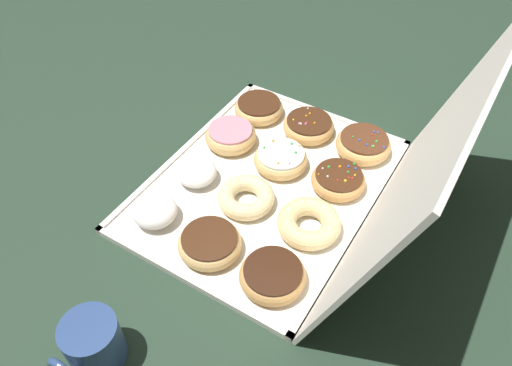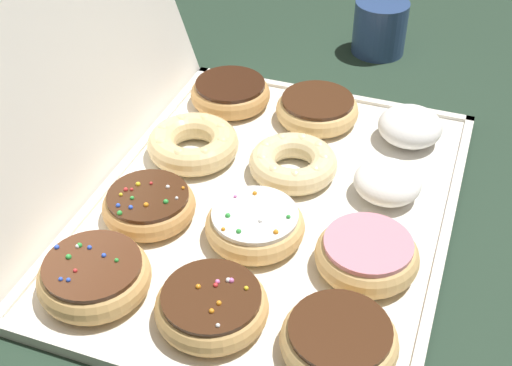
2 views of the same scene
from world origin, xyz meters
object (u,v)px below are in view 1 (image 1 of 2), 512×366
(sprinkle_donut_4, at_px, (308,126))
(coffee_mug, at_px, (92,343))
(sprinkle_donut_5, at_px, (282,160))
(cruller_donut_10, at_px, (309,223))
(cruller_donut_6, at_px, (246,197))
(donut_box, at_px, (266,185))
(pink_frosted_donut_1, at_px, (231,136))
(chocolate_frosted_donut_11, at_px, (273,275))
(powdered_filled_donut_2, at_px, (197,172))
(powdered_filled_donut_3, at_px, (155,211))
(chocolate_frosted_donut_7, at_px, (210,243))
(chocolate_frosted_donut_0, at_px, (259,108))
(sprinkle_donut_8, at_px, (363,144))
(sprinkle_donut_9, at_px, (338,180))

(sprinkle_donut_4, relative_size, coffee_mug, 1.07)
(sprinkle_donut_5, distance_m, cruller_donut_10, 0.18)
(sprinkle_donut_4, height_order, cruller_donut_6, sprinkle_donut_4)
(donut_box, xyz_separation_m, sprinkle_donut_4, (-0.19, -0.00, 0.02))
(cruller_donut_10, bearing_deg, pink_frosted_donut_1, -116.26)
(cruller_donut_10, distance_m, chocolate_frosted_donut_11, 0.14)
(powdered_filled_donut_2, relative_size, sprinkle_donut_4, 0.72)
(cruller_donut_10, bearing_deg, sprinkle_donut_4, -152.11)
(cruller_donut_10, bearing_deg, cruller_donut_6, -87.65)
(donut_box, bearing_deg, powdered_filled_donut_3, -34.42)
(powdered_filled_donut_2, xyz_separation_m, chocolate_frosted_donut_7, (0.13, 0.13, -0.00))
(pink_frosted_donut_1, relative_size, sprinkle_donut_5, 0.99)
(pink_frosted_donut_1, height_order, chocolate_frosted_donut_7, pink_frosted_donut_1)
(chocolate_frosted_donut_0, distance_m, coffee_mug, 0.66)
(powdered_filled_donut_3, relative_size, chocolate_frosted_donut_11, 0.74)
(donut_box, distance_m, sprinkle_donut_8, 0.24)
(powdered_filled_donut_2, distance_m, chocolate_frosted_donut_11, 0.29)
(sprinkle_donut_5, xyz_separation_m, cruller_donut_6, (0.13, -0.01, -0.00))
(sprinkle_donut_4, bearing_deg, powdered_filled_donut_3, -18.80)
(chocolate_frosted_donut_7, relative_size, coffee_mug, 1.08)
(powdered_filled_donut_2, distance_m, cruller_donut_10, 0.26)
(pink_frosted_donut_1, distance_m, cruller_donut_6, 0.19)
(powdered_filled_donut_3, bearing_deg, powdered_filled_donut_2, 177.72)
(chocolate_frosted_donut_7, xyz_separation_m, sprinkle_donut_9, (-0.27, 0.13, -0.00))
(donut_box, height_order, chocolate_frosted_donut_7, chocolate_frosted_donut_7)
(chocolate_frosted_donut_7, relative_size, cruller_donut_10, 0.96)
(powdered_filled_donut_2, distance_m, chocolate_frosted_donut_7, 0.19)
(sprinkle_donut_5, height_order, chocolate_frosted_donut_7, sprinkle_donut_5)
(cruller_donut_10, bearing_deg, sprinkle_donut_5, -134.17)
(sprinkle_donut_4, xyz_separation_m, coffee_mug, (0.65, -0.03, 0.02))
(pink_frosted_donut_1, height_order, chocolate_frosted_donut_11, pink_frosted_donut_1)
(chocolate_frosted_donut_11, bearing_deg, sprinkle_donut_4, -160.97)
(donut_box, distance_m, cruller_donut_10, 0.15)
(donut_box, relative_size, cruller_donut_6, 4.88)
(donut_box, distance_m, chocolate_frosted_donut_7, 0.20)
(sprinkle_donut_5, height_order, cruller_donut_6, sprinkle_donut_5)
(powdered_filled_donut_2, relative_size, sprinkle_donut_5, 0.73)
(chocolate_frosted_donut_0, height_order, sprinkle_donut_9, sprinkle_donut_9)
(sprinkle_donut_9, bearing_deg, donut_box, -61.67)
(chocolate_frosted_donut_0, bearing_deg, powdered_filled_donut_2, 0.95)
(sprinkle_donut_5, xyz_separation_m, chocolate_frosted_donut_11, (0.26, 0.13, -0.00))
(powdered_filled_donut_3, bearing_deg, donut_box, 145.58)
(donut_box, bearing_deg, sprinkle_donut_4, -179.45)
(powdered_filled_donut_2, bearing_deg, pink_frosted_donut_1, -178.23)
(cruller_donut_6, bearing_deg, sprinkle_donut_9, 135.53)
(chocolate_frosted_donut_7, bearing_deg, chocolate_frosted_donut_11, 90.24)
(cruller_donut_10, xyz_separation_m, coffee_mug, (0.40, -0.17, 0.02))
(pink_frosted_donut_1, xyz_separation_m, sprinkle_donut_4, (-0.12, 0.13, -0.00))
(pink_frosted_donut_1, bearing_deg, sprinkle_donut_5, 87.55)
(powdered_filled_donut_2, height_order, chocolate_frosted_donut_11, powdered_filled_donut_2)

